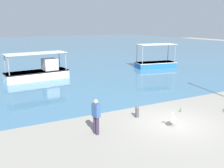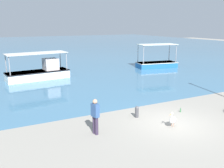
# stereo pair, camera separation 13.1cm
# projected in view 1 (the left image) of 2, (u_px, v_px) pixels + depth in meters

# --- Properties ---
(ground) EXTENTS (120.00, 120.00, 0.00)m
(ground) POSITION_uv_depth(u_px,v_px,m) (173.00, 123.00, 12.92)
(ground) COLOR gray
(harbor_water) EXTENTS (110.00, 90.00, 0.00)m
(harbor_water) POSITION_uv_depth(u_px,v_px,m) (25.00, 47.00, 54.35)
(harbor_water) COLOR teal
(harbor_water) RESTS_ON ground
(fishing_boat_far_right) EXTENTS (4.87, 2.57, 2.70)m
(fishing_boat_far_right) POSITION_uv_depth(u_px,v_px,m) (155.00, 63.00, 29.10)
(fishing_boat_far_right) COLOR #2268B1
(fishing_boat_far_right) RESTS_ON harbor_water
(fishing_boat_near_right) EXTENTS (5.76, 2.47, 2.43)m
(fishing_boat_near_right) POSITION_uv_depth(u_px,v_px,m) (39.00, 72.00, 22.89)
(fishing_boat_near_right) COLOR white
(fishing_boat_near_right) RESTS_ON harbor_water
(pelican) EXTENTS (0.75, 0.50, 0.80)m
(pelican) POSITION_uv_depth(u_px,v_px,m) (173.00, 119.00, 12.39)
(pelican) COLOR #E0997A
(pelican) RESTS_ON ground
(mooring_bollard) EXTENTS (0.22, 0.22, 0.64)m
(mooring_bollard) POSITION_uv_depth(u_px,v_px,m) (137.00, 111.00, 13.63)
(mooring_bollard) COLOR #47474C
(mooring_bollard) RESTS_ON ground
(fisherman_standing) EXTENTS (0.30, 0.44, 1.69)m
(fisherman_standing) POSITION_uv_depth(u_px,v_px,m) (96.00, 116.00, 11.42)
(fisherman_standing) COLOR #372B43
(fisherman_standing) RESTS_ON ground
(glass_bottle) EXTENTS (0.07, 0.07, 0.27)m
(glass_bottle) POSITION_uv_depth(u_px,v_px,m) (181.00, 110.00, 14.51)
(glass_bottle) COLOR #3F7F4C
(glass_bottle) RESTS_ON ground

